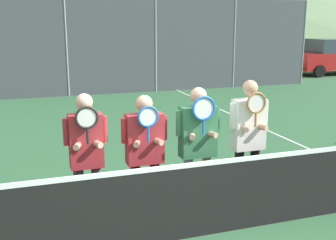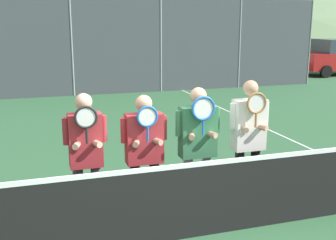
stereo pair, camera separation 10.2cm
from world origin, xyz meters
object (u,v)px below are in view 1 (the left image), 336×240
car_center (145,61)px  car_far_right (331,56)px  player_leftmost (87,152)px  player_rightmost (248,135)px  player_center_right (198,141)px  car_right_of_center (245,59)px  car_left_of_center (23,65)px  player_center_left (145,148)px

car_center → car_far_right: car_center is taller
player_leftmost → player_rightmost: size_ratio=0.96×
player_center_right → car_far_right: (12.64, 12.78, -0.17)m
car_center → car_right_of_center: car_center is taller
player_center_right → car_left_of_center: 12.98m
player_center_left → car_far_right: (13.36, 12.72, -0.12)m
player_leftmost → car_left_of_center: bearing=93.4°
player_center_left → car_center: car_center is taller
player_leftmost → player_rightmost: (2.22, -0.07, 0.05)m
player_rightmost → car_far_right: (11.89, 12.79, -0.19)m
car_left_of_center → car_center: 5.04m
player_center_right → player_rightmost: bearing=-0.6°
player_center_left → player_center_right: 0.72m
player_leftmost → car_left_of_center: size_ratio=0.37×
player_center_left → car_right_of_center: 15.35m
player_center_left → player_leftmost: bearing=179.9°
car_left_of_center → player_center_left: bearing=-83.2°
player_center_left → car_center: bearing=74.4°
player_center_left → car_far_right: size_ratio=0.42×
player_center_right → car_center: size_ratio=0.43×
player_leftmost → player_center_left: size_ratio=1.03×
player_center_left → car_left_of_center: (-1.51, 12.72, -0.08)m
player_center_right → car_left_of_center: car_left_of_center is taller
player_center_right → car_far_right: 17.98m
player_leftmost → player_center_right: player_center_right is taller
car_right_of_center → car_far_right: (4.90, -0.09, -0.01)m
player_rightmost → car_left_of_center: bearing=103.1°
player_center_left → car_center: (3.54, 12.66, -0.09)m
player_center_left → car_left_of_center: 12.81m
player_center_left → car_left_of_center: car_left_of_center is taller
player_center_left → player_rightmost: bearing=-2.7°
player_rightmost → car_left_of_center: car_left_of_center is taller
player_center_left → car_far_right: bearing=43.6°
player_center_right → car_left_of_center: (-2.23, 12.78, -0.13)m
car_center → car_far_right: size_ratio=1.02×
car_center → car_far_right: 9.83m
car_right_of_center → player_rightmost: bearing=-118.5°
player_rightmost → car_left_of_center: size_ratio=0.39×
player_rightmost → car_center: 12.90m
player_leftmost → car_left_of_center: car_left_of_center is taller
player_center_left → car_far_right: 18.45m
player_leftmost → player_center_right: size_ratio=0.99×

